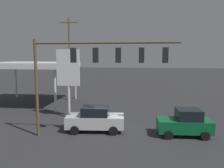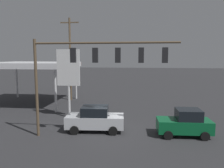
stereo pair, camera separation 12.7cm
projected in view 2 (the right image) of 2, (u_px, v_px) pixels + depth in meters
The scene contains 7 objects.
ground_plane at pixel (109, 131), 16.94m from camera, with size 200.00×200.00×0.00m, color #2D2D30.
traffic_signal_assembly at pixel (95, 62), 14.76m from camera, with size 9.94×0.43×6.93m.
utility_pole at pixel (70, 58), 28.34m from camera, with size 2.40×0.26×10.65m.
gas_station_canopy at pixel (32, 65), 26.35m from camera, with size 9.79×8.66×5.06m.
price_sign at pixel (68, 70), 20.12m from camera, with size 2.12×0.27×6.40m.
hatchback_crossing at pixel (185, 123), 15.78m from camera, with size 3.87×2.09×1.97m.
sedan_far at pixel (95, 119), 16.83m from camera, with size 4.53×2.33×1.93m.
Camera 2 is at (-2.25, 16.21, 5.70)m, focal length 35.00 mm.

